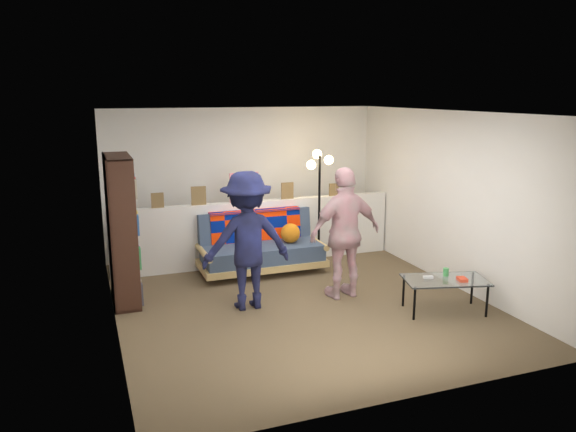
% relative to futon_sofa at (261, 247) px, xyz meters
% --- Properties ---
extents(ground, '(5.00, 5.00, 0.00)m').
position_rel_futon_sofa_xyz_m(ground, '(0.05, -1.40, -0.37)').
color(ground, brown).
rests_on(ground, ground).
extents(room_shell, '(4.60, 5.05, 2.45)m').
position_rel_futon_sofa_xyz_m(room_shell, '(0.05, -0.93, 1.30)').
color(room_shell, silver).
rests_on(room_shell, ground).
extents(half_wall_ledge, '(4.45, 0.15, 1.00)m').
position_rel_futon_sofa_xyz_m(half_wall_ledge, '(0.05, 0.40, 0.13)').
color(half_wall_ledge, silver).
rests_on(half_wall_ledge, ground).
extents(ledge_decor, '(2.97, 0.02, 0.45)m').
position_rel_futon_sofa_xyz_m(ledge_decor, '(-0.17, 0.38, 0.81)').
color(ledge_decor, brown).
rests_on(ledge_decor, half_wall_ledge).
extents(futon_sofa, '(1.85, 0.90, 0.79)m').
position_rel_futon_sofa_xyz_m(futon_sofa, '(0.00, 0.00, 0.00)').
color(futon_sofa, tan).
rests_on(futon_sofa, ground).
extents(bookshelf, '(0.31, 0.94, 1.88)m').
position_rel_futon_sofa_xyz_m(bookshelf, '(-2.03, -0.56, 0.51)').
color(bookshelf, black).
rests_on(bookshelf, ground).
extents(coffee_table, '(1.10, 0.78, 0.51)m').
position_rel_futon_sofa_xyz_m(coffee_table, '(1.62, -2.31, 0.02)').
color(coffee_table, black).
rests_on(coffee_table, ground).
extents(floor_lamp, '(0.41, 0.32, 1.77)m').
position_rel_futon_sofa_xyz_m(floor_lamp, '(0.99, 0.14, 0.89)').
color(floor_lamp, black).
rests_on(floor_lamp, ground).
extents(person_left, '(1.11, 0.64, 1.71)m').
position_rel_futon_sofa_xyz_m(person_left, '(-0.60, -1.32, 0.49)').
color(person_left, black).
rests_on(person_left, ground).
extents(person_right, '(1.04, 0.52, 1.72)m').
position_rel_futon_sofa_xyz_m(person_right, '(0.69, -1.40, 0.49)').
color(person_right, pink).
rests_on(person_right, ground).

